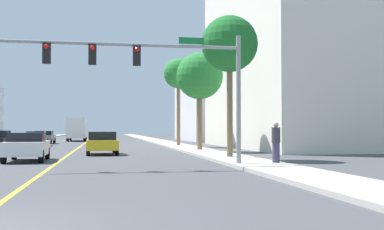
% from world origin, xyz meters
% --- Properties ---
extents(ground, '(192.00, 192.00, 0.00)m').
position_xyz_m(ground, '(0.00, 42.00, 0.00)').
color(ground, '#47474C').
extents(sidewalk_right, '(2.52, 168.00, 0.15)m').
position_xyz_m(sidewalk_right, '(8.76, 42.00, 0.07)').
color(sidewalk_right, '#B2ADA3').
rests_on(sidewalk_right, ground).
extents(lane_marking_center, '(0.16, 144.00, 0.01)m').
position_xyz_m(lane_marking_center, '(0.00, 42.00, 0.00)').
color(lane_marking_center, yellow).
rests_on(lane_marking_center, ground).
extents(building_right_near, '(11.69, 22.88, 17.07)m').
position_xyz_m(building_right_near, '(18.86, 31.49, 8.53)').
color(building_right_near, silver).
rests_on(building_right_near, ground).
extents(building_right_far, '(14.92, 18.03, 10.46)m').
position_xyz_m(building_right_far, '(20.47, 57.04, 5.23)').
color(building_right_far, silver).
rests_on(building_right_far, ground).
extents(traffic_signal_mast, '(10.41, 0.36, 5.50)m').
position_xyz_m(traffic_signal_mast, '(4.20, 11.85, 4.23)').
color(traffic_signal_mast, gray).
rests_on(traffic_signal_mast, sidewalk_right).
extents(palm_near, '(3.02, 3.02, 7.53)m').
position_xyz_m(palm_near, '(8.77, 16.59, 6.10)').
color(palm_near, brown).
rests_on(palm_near, sidewalk_right).
extents(palm_mid, '(3.36, 3.36, 6.96)m').
position_xyz_m(palm_mid, '(8.91, 25.49, 5.37)').
color(palm_mid, brown).
rests_on(palm_mid, sidewalk_right).
extents(palm_far, '(2.70, 2.70, 7.84)m').
position_xyz_m(palm_far, '(8.75, 34.39, 6.52)').
color(palm_far, brown).
rests_on(palm_far, sidewalk_right).
extents(car_white, '(2.00, 4.22, 1.43)m').
position_xyz_m(car_white, '(-1.61, 17.01, 0.74)').
color(car_white, white).
rests_on(car_white, ground).
extents(car_red, '(1.85, 4.40, 1.34)m').
position_xyz_m(car_red, '(1.66, 40.97, 0.71)').
color(car_red, red).
rests_on(car_red, ground).
extents(car_yellow, '(2.03, 4.12, 1.44)m').
position_xyz_m(car_yellow, '(2.05, 22.68, 0.75)').
color(car_yellow, gold).
rests_on(car_yellow, ground).
extents(car_gray, '(2.08, 3.96, 1.40)m').
position_xyz_m(car_gray, '(-4.30, 46.13, 0.73)').
color(car_gray, slate).
rests_on(car_gray, ground).
extents(car_green, '(1.95, 4.26, 1.39)m').
position_xyz_m(car_green, '(-4.09, 38.55, 0.73)').
color(car_green, '#196638').
rests_on(car_green, ground).
extents(delivery_truck, '(2.47, 8.76, 3.04)m').
position_xyz_m(delivery_truck, '(-1.45, 57.22, 1.63)').
color(delivery_truck, silver).
rests_on(delivery_truck, ground).
extents(pedestrian, '(0.38, 0.38, 1.77)m').
position_xyz_m(pedestrian, '(9.58, 11.84, 1.04)').
color(pedestrian, '#3F3859').
rests_on(pedestrian, sidewalk_right).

